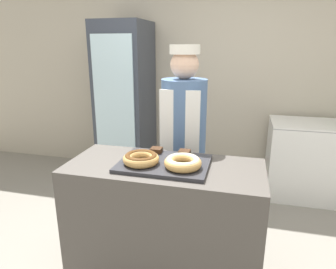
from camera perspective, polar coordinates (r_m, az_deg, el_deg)
name	(u,v)px	position (r m, az deg, el deg)	size (l,w,h in m)	color
wall_back	(208,73)	(3.92, 7.55, 11.54)	(8.00, 0.06, 2.70)	#BCB29E
display_counter	(164,228)	(2.18, -0.68, -17.32)	(1.28, 0.57, 0.94)	#4C4742
serving_tray	(164,163)	(1.95, -0.73, -5.54)	(0.58, 0.42, 0.02)	#2D2D33
donut_chocolate_glaze	(141,158)	(1.92, -5.17, -4.50)	(0.23, 0.23, 0.07)	tan
donut_light_glaze	(183,162)	(1.85, 2.84, -5.26)	(0.23, 0.23, 0.07)	tan
brownie_back_left	(156,150)	(2.11, -2.25, -2.98)	(0.08, 0.08, 0.03)	#382111
brownie_back_right	(184,153)	(2.07, 3.14, -3.45)	(0.08, 0.08, 0.03)	#382111
baker_person	(183,144)	(2.49, 2.92, -1.89)	(0.36, 0.36, 1.69)	#4C4C51
beverage_fridge	(126,104)	(3.83, -8.07, 5.86)	(0.59, 0.70, 1.97)	#333842
chest_freezer	(309,160)	(3.77, 25.24, -4.36)	(0.90, 0.62, 0.87)	white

